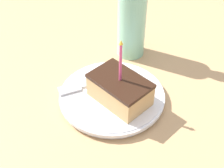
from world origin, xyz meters
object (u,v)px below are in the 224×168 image
object	(u,v)px
cake_slice	(120,89)
plate	(112,96)
fork	(93,83)
bottle	(132,20)

from	to	relation	value
cake_slice	plate	bearing A→B (deg)	-91.09
plate	cake_slice	distance (m)	0.04
fork	bottle	xyz separation A→B (m)	(-0.15, -0.04, 0.07)
fork	bottle	size ratio (longest dim) A/B	0.73
plate	cake_slice	world-z (taller)	cake_slice
plate	fork	distance (m)	0.05
cake_slice	bottle	distance (m)	0.19
cake_slice	bottle	size ratio (longest dim) A/B	0.62
fork	bottle	bearing A→B (deg)	-166.57
fork	cake_slice	bearing A→B (deg)	96.50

